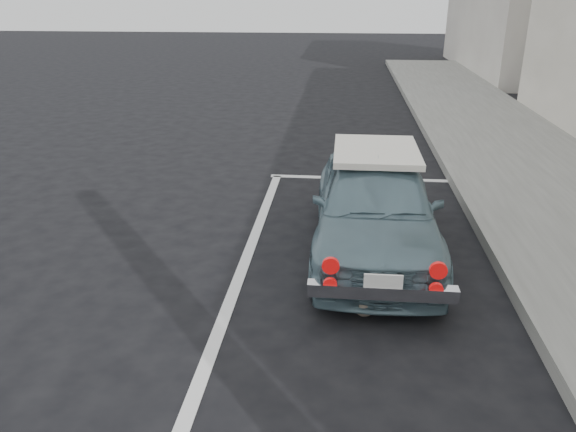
% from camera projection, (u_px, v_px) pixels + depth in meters
% --- Properties ---
extents(pline_front, '(3.00, 0.12, 0.01)m').
position_uv_depth(pline_front, '(364.00, 179.00, 8.94)').
color(pline_front, silver).
rests_on(pline_front, ground).
extents(pline_side, '(0.12, 7.00, 0.01)m').
position_uv_depth(pline_side, '(239.00, 279.00, 5.83)').
color(pline_side, silver).
rests_on(pline_side, ground).
extents(retro_coupe, '(1.36, 3.39, 1.15)m').
position_uv_depth(retro_coupe, '(375.00, 203.00, 6.27)').
color(retro_coupe, slate).
rests_on(retro_coupe, ground).
extents(cat, '(0.27, 0.46, 0.25)m').
position_uv_depth(cat, '(365.00, 303.00, 5.16)').
color(cat, '#736558').
rests_on(cat, ground).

